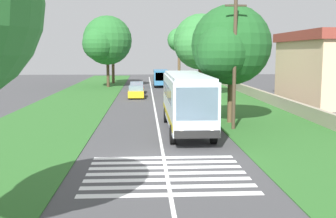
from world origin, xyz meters
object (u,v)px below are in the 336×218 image
at_px(trailing_car_1, 137,88).
at_px(utility_pole, 235,62).
at_px(trailing_car_0, 136,92).
at_px(roadside_tree_right_0, 178,41).
at_px(roadside_tree_left_0, 106,42).
at_px(roadside_tree_right_1, 199,43).
at_px(coach_bus, 186,98).
at_px(trailing_minibus_0, 161,77).
at_px(roadside_tree_right_2, 229,47).
at_px(roadside_building, 334,67).
at_px(roadside_tree_left_1, 112,45).

relative_size(trailing_car_1, utility_pole, 0.50).
xyz_separation_m(trailing_car_0, roadside_tree_right_0, (34.26, -7.56, 6.73)).
relative_size(roadside_tree_left_0, roadside_tree_right_1, 1.09).
relative_size(coach_bus, trailing_car_1, 2.60).
xyz_separation_m(trailing_car_0, trailing_minibus_0, (15.50, -3.40, 0.88)).
bearing_deg(trailing_car_0, roadside_tree_right_0, -12.45).
bearing_deg(roadside_tree_right_2, trailing_minibus_0, 6.29).
height_order(coach_bus, utility_pole, utility_pole).
height_order(trailing_car_1, roadside_tree_right_0, roadside_tree_right_0).
xyz_separation_m(trailing_car_1, roadside_tree_right_0, (28.62, -7.60, 6.73)).
distance_m(roadside_tree_left_0, roadside_building, 32.90).
distance_m(trailing_car_0, roadside_tree_right_2, 19.47).
bearing_deg(roadside_tree_left_1, trailing_car_0, -169.06).
bearing_deg(utility_pole, roadside_tree_left_1, 14.68).
relative_size(roadside_tree_left_1, roadside_building, 0.66).
height_order(roadside_tree_left_0, utility_pole, roadside_tree_left_0).
bearing_deg(trailing_car_1, roadside_tree_right_0, -14.87).
distance_m(trailing_minibus_0, roadside_tree_left_1, 11.76).
height_order(trailing_minibus_0, roadside_tree_left_1, roadside_tree_left_1).
distance_m(roadside_tree_left_1, roadside_tree_right_1, 23.91).
bearing_deg(utility_pole, trailing_minibus_0, 5.56).
relative_size(trailing_car_0, roadside_building, 0.32).
distance_m(trailing_car_1, roadside_building, 23.54).
bearing_deg(roadside_tree_right_2, roadside_tree_right_0, -0.59).
xyz_separation_m(coach_bus, roadside_tree_right_1, (22.73, -3.78, 4.04)).
distance_m(roadside_tree_left_0, roadside_tree_right_1, 17.89).
relative_size(trailing_car_1, roadside_tree_right_0, 0.44).
bearing_deg(roadside_tree_left_0, roadside_tree_left_1, -1.91).
xyz_separation_m(trailing_car_0, roadside_building, (-6.27, -20.04, 2.99)).
relative_size(coach_bus, trailing_car_0, 2.60).
bearing_deg(roadside_tree_right_2, trailing_car_1, 17.00).
height_order(roadside_tree_right_1, roadside_building, roadside_tree_right_1).
xyz_separation_m(coach_bus, roadside_tree_right_2, (3.12, -3.34, 3.34)).
height_order(trailing_car_0, trailing_minibus_0, trailing_minibus_0).
xyz_separation_m(coach_bus, roadside_tree_left_1, (43.47, 8.11, 4.21)).
bearing_deg(roadside_tree_left_1, utility_pole, -165.32).
distance_m(coach_bus, roadside_building, 21.81).
height_order(roadside_tree_left_0, roadside_tree_right_1, roadside_tree_left_0).
bearing_deg(roadside_tree_right_0, roadside_tree_left_0, 147.26).
xyz_separation_m(trailing_minibus_0, roadside_tree_right_1, (-13.39, -4.08, 4.64)).
relative_size(trailing_minibus_0, roadside_tree_right_1, 0.62).
height_order(trailing_car_0, trailing_car_1, same).
bearing_deg(roadside_tree_right_1, roadside_tree_right_2, 178.71).
relative_size(roadside_tree_left_0, roadside_tree_right_0, 1.06).
distance_m(trailing_minibus_0, roadside_building, 27.49).
relative_size(coach_bus, roadside_tree_right_0, 1.13).
distance_m(roadside_tree_left_0, roadside_tree_right_2, 34.78).
bearing_deg(trailing_car_0, roadside_tree_right_1, -74.26).
xyz_separation_m(coach_bus, roadside_tree_right_0, (54.88, -3.87, 5.25)).
bearing_deg(roadside_tree_right_2, roadside_tree_right_1, -1.29).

